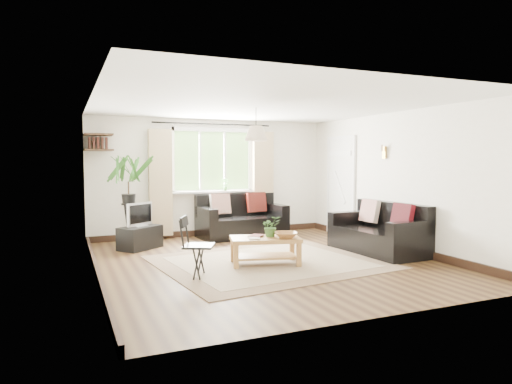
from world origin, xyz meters
name	(u,v)px	position (x,y,z in m)	size (l,w,h in m)	color
floor	(266,261)	(0.00, 0.00, 0.00)	(5.50, 5.50, 0.00)	black
ceiling	(266,105)	(0.00, 0.00, 2.40)	(5.50, 5.50, 0.00)	white
wall_back	(212,178)	(0.00, 2.75, 1.20)	(5.00, 0.02, 2.40)	white
wall_front	(382,197)	(0.00, -2.75, 1.20)	(5.00, 0.02, 2.40)	white
wall_left	(93,188)	(-2.50, 0.00, 1.20)	(0.02, 5.50, 2.40)	white
wall_right	(397,181)	(2.50, 0.00, 1.20)	(0.02, 5.50, 2.40)	white
rug	(269,262)	(0.00, -0.10, 0.01)	(3.20, 2.74, 0.02)	#B8A98F
window	(213,161)	(0.00, 2.71, 1.55)	(2.50, 0.16, 2.16)	white
door	(341,187)	(2.47, 1.70, 1.00)	(0.06, 0.96, 2.06)	silver
corner_shelf	(98,142)	(-2.25, 2.50, 1.89)	(0.50, 0.50, 0.34)	black
pendant_lamp	(256,130)	(0.00, 0.40, 2.05)	(0.36, 0.36, 0.54)	beige
wall_sconce	(383,150)	(2.43, 0.30, 1.74)	(0.12, 0.12, 0.28)	beige
sofa_back	(242,217)	(0.48, 2.25, 0.41)	(1.75, 0.87, 0.82)	black
sofa_right	(377,229)	(2.01, -0.11, 0.40)	(0.85, 1.70, 0.80)	black
coffee_table	(265,251)	(-0.11, -0.21, 0.21)	(1.02, 0.56, 0.42)	brown
table_plant	(271,226)	(-0.01, -0.19, 0.57)	(0.28, 0.24, 0.31)	#355E25
bowl	(286,235)	(0.15, -0.38, 0.46)	(0.34, 0.34, 0.08)	olive
book_a	(249,238)	(-0.39, -0.24, 0.43)	(0.16, 0.22, 0.02)	silver
book_b	(251,235)	(-0.28, -0.05, 0.43)	(0.18, 0.25, 0.02)	maroon
tv_stand	(140,238)	(-1.64, 1.77, 0.20)	(0.74, 0.42, 0.40)	black
tv	(140,214)	(-1.64, 1.77, 0.62)	(0.57, 0.19, 0.44)	#A5A5AA
palm_stand	(129,200)	(-1.76, 2.26, 0.83)	(0.65, 0.65, 1.66)	black
folding_chair	(199,247)	(-1.22, -0.53, 0.41)	(0.42, 0.42, 0.82)	black
sill_plant	(225,184)	(0.25, 2.63, 1.06)	(0.14, 0.10, 0.27)	#2D6023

